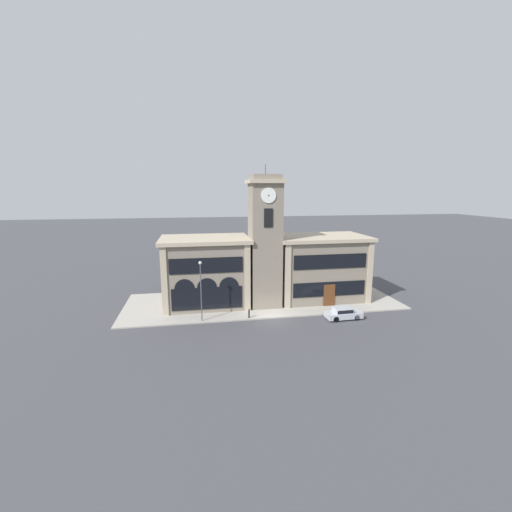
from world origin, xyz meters
The scene contains 8 objects.
ground_plane centered at (0.00, 0.00, 0.00)m, with size 300.00×300.00×0.00m, color #424247.
sidewalk_kerb centered at (0.00, 6.09, 0.07)m, with size 35.40×12.17×0.15m.
clock_tower centered at (0.00, 4.69, 8.28)m, with size 4.42×4.42×17.65m.
town_hall_left_wing centered at (-7.36, 6.47, 4.41)m, with size 11.10×8.04×8.77m.
town_hall_right_wing centered at (7.93, 6.47, 4.35)m, with size 12.24×8.04×8.64m.
parked_car_near centered at (7.97, -1.42, 0.71)m, with size 4.18×1.89×1.36m.
street_lamp centered at (-8.08, 0.48, 4.54)m, with size 0.36×0.36×6.86m.
bollard centered at (-2.72, 0.44, 0.67)m, with size 0.18×0.18×1.06m.
Camera 1 is at (-8.50, -36.44, 14.68)m, focal length 24.00 mm.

